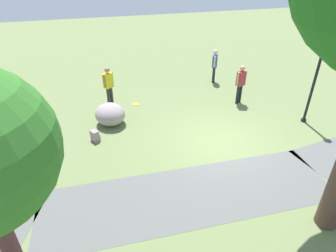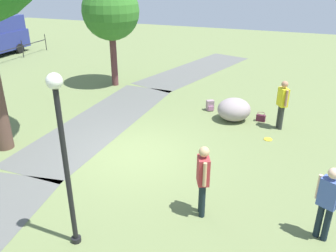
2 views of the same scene
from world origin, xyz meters
The scene contains 12 objects.
ground_plane centered at (0.00, 0.00, 0.00)m, with size 48.00×48.00×0.00m, color #677647.
footpath_segment_mid centered at (1.93, 2.07, 0.00)m, with size 8.07×2.53×0.01m.
footpath_segment_far centered at (9.75, 0.76, 0.00)m, with size 8.32×4.54×0.01m.
young_tree_near_path centered at (5.83, 3.62, 3.30)m, with size 2.50×2.50×4.58m.
lamp_post centered at (-3.71, -0.51, 2.18)m, with size 0.28×0.28×3.53m.
lawn_boulder centered at (3.56, -2.37, 0.41)m, with size 1.52×1.56×0.83m.
woman_with_handbag centered at (3.40, -3.98, 0.98)m, with size 0.45×0.39×1.70m.
man_near_boulder centered at (-2.00, -2.67, 0.99)m, with size 0.49×0.36×1.71m.
passerby_on_path centered at (-1.90, -5.17, 0.96)m, with size 0.38×0.47×1.66m.
handbag_on_grass centered at (3.80, -3.32, 0.14)m, with size 0.31×0.34×0.31m.
backpack_by_boulder centered at (4.21, -1.34, 0.19)m, with size 0.34×0.34×0.40m.
frisbee_on_grass centered at (2.37, -3.72, 0.01)m, with size 0.27×0.27×0.02m.
Camera 2 is at (-8.29, -4.17, 5.10)m, focal length 37.65 mm.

